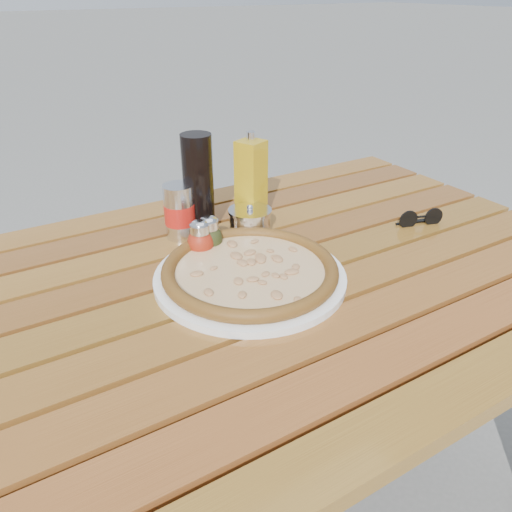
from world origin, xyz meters
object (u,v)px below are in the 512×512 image
pizza (250,270)px  soda_can (180,212)px  plate (250,277)px  parmesan_tin (250,221)px  sunglasses (420,219)px  table (261,306)px  oregano_shaker (209,235)px  olive_oil_cruet (251,181)px  dark_bottle (198,185)px  pepper_shaker (200,240)px

pizza → soda_can: 0.24m
soda_can → plate: bearing=-81.4°
parmesan_tin → sunglasses: size_ratio=1.00×
parmesan_tin → table: bearing=-113.4°
oregano_shaker → parmesan_tin: size_ratio=0.74×
sunglasses → olive_oil_cruet: bearing=162.2°
dark_bottle → olive_oil_cruet: dark_bottle is taller
dark_bottle → soda_can: (-0.05, -0.00, -0.05)m
pepper_shaker → olive_oil_cruet: 0.21m
soda_can → dark_bottle: bearing=4.7°
dark_bottle → parmesan_tin: dark_bottle is taller
plate → parmesan_tin: parmesan_tin is taller
pizza → olive_oil_cruet: bearing=58.9°
pizza → dark_bottle: size_ratio=1.89×
table → oregano_shaker: bearing=108.5°
table → sunglasses: bearing=0.0°
oregano_shaker → table: bearing=-71.5°
pepper_shaker → soda_can: bearing=88.7°
plate → soda_can: bearing=98.6°
soda_can → sunglasses: size_ratio=1.08×
soda_can → parmesan_tin: bearing=-26.4°
table → plate: 0.09m
plate → pepper_shaker: bearing=106.1°
plate → parmesan_tin: bearing=59.5°
olive_oil_cruet → parmesan_tin: bearing=-122.6°
pepper_shaker → parmesan_tin: size_ratio=0.74×
soda_can → parmesan_tin: size_ratio=1.08×
table → olive_oil_cruet: bearing=63.9°
soda_can → olive_oil_cruet: (0.18, -0.01, 0.04)m
plate → dark_bottle: bearing=86.8°
plate → dark_bottle: (0.01, 0.24, 0.10)m
oregano_shaker → dark_bottle: (0.03, 0.10, 0.07)m
table → dark_bottle: bearing=94.0°
table → pizza: pizza is taller
pizza → plate: bearing=52.4°
plate → sunglasses: 0.46m
pepper_shaker → oregano_shaker: bearing=19.4°
plate → sunglasses: (0.46, 0.01, 0.01)m
dark_bottle → olive_oil_cruet: (0.13, -0.01, -0.01)m
plate → pizza: bearing=-127.6°
pepper_shaker → dark_bottle: dark_bottle is taller
pepper_shaker → plate: bearing=-73.9°
pepper_shaker → dark_bottle: size_ratio=0.37×
pizza → parmesan_tin: size_ratio=3.74×
pepper_shaker → sunglasses: pepper_shaker is taller
oregano_shaker → dark_bottle: 0.13m
plate → soda_can: soda_can is taller
soda_can → table: bearing=-74.0°
parmesan_tin → oregano_shaker: bearing=-165.5°
table → plate: bearing=-164.9°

